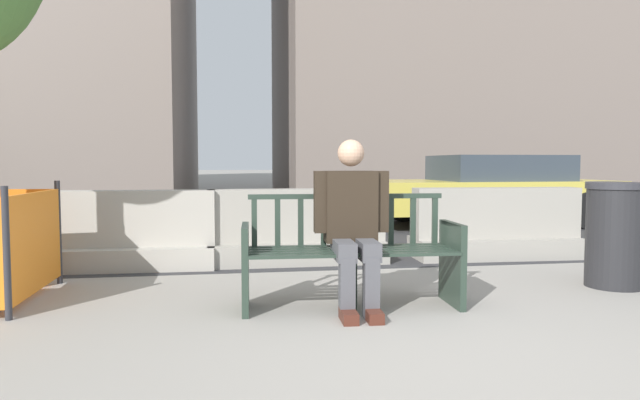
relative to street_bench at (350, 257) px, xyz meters
The scene contains 9 objects.
ground_plane 1.29m from the street_bench, 75.17° to the right, with size 200.00×200.00×0.00m, color gray.
street_asphalt 7.53m from the street_bench, 87.60° to the left, with size 120.00×12.00×0.01m, color #333335.
street_bench is the anchor object (origin of this frame).
seated_person 0.30m from the street_bench, 87.61° to the right, with size 0.58×0.74×1.31m.
jersey_barrier_centre 2.07m from the street_bench, 94.71° to the left, with size 2.01×0.70×0.84m.
jersey_barrier_left 2.90m from the street_bench, 136.01° to the left, with size 2.02×0.73×0.84m.
jersey_barrier_right 3.00m from the street_bench, 42.14° to the left, with size 2.02×0.75×0.84m.
car_sedan_mid 6.66m from the street_bench, 54.86° to the left, with size 4.41×2.04×1.28m.
trash_bin 2.56m from the street_bench, ahead, with size 0.52×0.52×0.96m.
Camera 1 is at (-1.27, -3.16, 1.13)m, focal length 32.00 mm.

